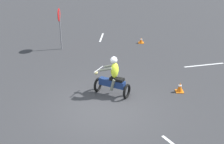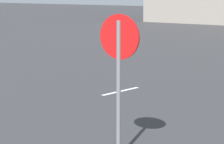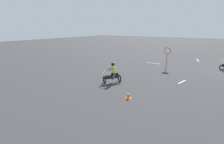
# 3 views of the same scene
# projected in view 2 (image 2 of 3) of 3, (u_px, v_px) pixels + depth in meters

# --- Properties ---
(stop_sign) EXTENTS (0.70, 0.08, 2.30)m
(stop_sign) POSITION_uv_depth(u_px,v_px,m) (119.00, 57.00, 6.73)
(stop_sign) COLOR slate
(stop_sign) RESTS_ON ground
(lane_stripe_n) EXTENTS (0.39, 1.32, 0.01)m
(lane_stripe_n) POSITION_uv_depth(u_px,v_px,m) (121.00, 91.00, 11.60)
(lane_stripe_n) COLOR silver
(lane_stripe_n) RESTS_ON ground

